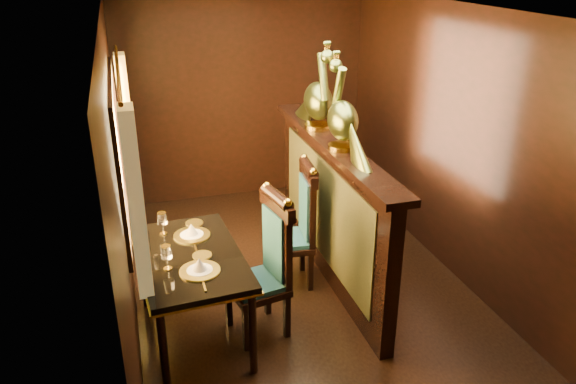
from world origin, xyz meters
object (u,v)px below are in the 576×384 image
(dining_table, at_px, (190,262))
(chair_right, at_px, (300,221))
(peacock_left, at_px, (343,103))
(chair_left, at_px, (269,260))
(peacock_right, at_px, (318,84))

(dining_table, distance_m, chair_right, 1.21)
(chair_right, bearing_deg, dining_table, -147.47)
(peacock_left, bearing_deg, dining_table, -165.03)
(chair_right, bearing_deg, chair_left, -121.16)
(peacock_right, bearing_deg, chair_right, -125.06)
(peacock_left, bearing_deg, chair_left, -150.46)
(chair_right, relative_size, peacock_left, 1.53)
(chair_left, height_order, chair_right, chair_left)
(chair_left, relative_size, chair_right, 1.02)
(chair_left, height_order, peacock_left, peacock_left)
(chair_right, height_order, peacock_left, peacock_left)
(chair_left, xyz_separation_m, chair_right, (0.45, 0.61, -0.01))
(chair_right, distance_m, peacock_left, 1.18)
(peacock_right, bearing_deg, peacock_left, -90.00)
(chair_left, xyz_separation_m, peacock_left, (0.76, 0.43, 1.11))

